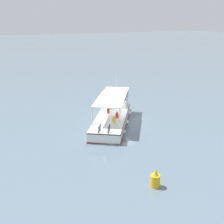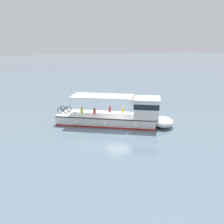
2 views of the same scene
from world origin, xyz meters
name	(u,v)px [view 1 (image 1 of 2)]	position (x,y,z in m)	size (l,w,h in m)	color
ground_plane	(122,122)	(0.00, 0.00, 0.00)	(400.00, 400.00, 0.00)	slate
ferry_main	(113,113)	(0.74, -0.72, 1.02)	(10.13, 12.00, 5.32)	white
channel_buoy	(155,180)	(5.28, 13.28, 0.57)	(0.70, 0.70, 1.40)	gold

